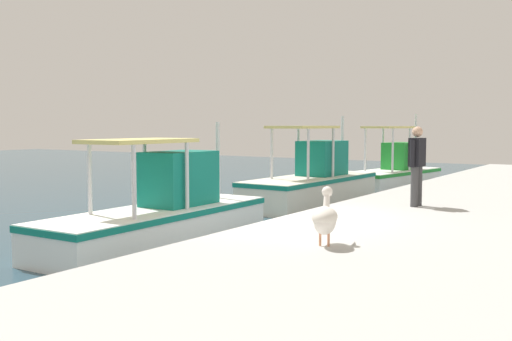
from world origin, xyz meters
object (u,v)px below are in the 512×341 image
object	(u,v)px
fishing_boat_fourth	(394,174)
fisherman_standing	(417,163)
fishing_boat_third	(313,183)
fishing_boat_second	(161,214)
pelican	(325,218)

from	to	relation	value
fishing_boat_fourth	fisherman_standing	world-z (taller)	fishing_boat_fourth
fishing_boat_third	fishing_boat_fourth	distance (m)	5.77
fishing_boat_second	pelican	distance (m)	5.06
fishing_boat_third	fisherman_standing	bearing A→B (deg)	-132.26
fishing_boat_fourth	fisherman_standing	xyz separation A→B (m)	(-10.05, -4.17, 1.10)
fishing_boat_third	fishing_boat_second	bearing A→B (deg)	-178.04
fishing_boat_second	fishing_boat_third	xyz separation A→B (m)	(7.28, 0.25, 0.05)
fishing_boat_second	pelican	world-z (taller)	fishing_boat_second
fishing_boat_third	fishing_boat_fourth	bearing A→B (deg)	-5.55
fishing_boat_second	fishing_boat_fourth	size ratio (longest dim) A/B	1.13
fishing_boat_second	fisherman_standing	size ratio (longest dim) A/B	3.47
fishing_boat_second	pelican	bearing A→B (deg)	-110.41
fishing_boat_second	fisherman_standing	world-z (taller)	fishing_boat_second
fishing_boat_fourth	pelican	xyz separation A→B (m)	(-14.78, -4.40, 0.58)
fishing_boat_third	pelican	bearing A→B (deg)	-151.23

